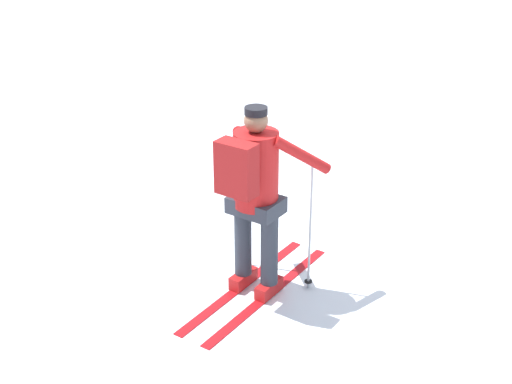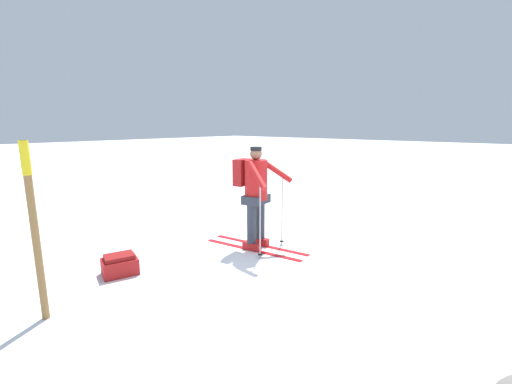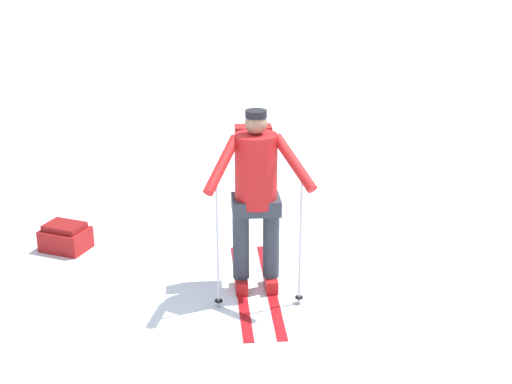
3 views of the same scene
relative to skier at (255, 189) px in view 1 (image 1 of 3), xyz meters
The scene contains 2 objects.
ground_plane 1.25m from the skier, 14.11° to the right, with size 80.00×80.00×0.00m, color white.
skier is the anchor object (origin of this frame).
Camera 1 is at (-4.60, -3.44, 3.48)m, focal length 50.00 mm.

